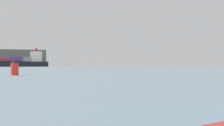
# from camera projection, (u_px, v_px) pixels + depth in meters

# --- Properties ---
(cargo_ship) EXTENTS (142.58, 157.38, 35.12)m
(cargo_ship) POSITION_uv_depth(u_px,v_px,m) (14.00, 62.00, 770.54)
(cargo_ship) COLOR black
(cargo_ship) RESTS_ON ground_plane
(distant_headland) EXTENTS (1252.89, 664.43, 38.10)m
(distant_headland) POSITION_uv_depth(u_px,v_px,m) (31.00, 60.00, 1227.32)
(distant_headland) COLOR #60665B
(distant_headland) RESTS_ON ground_plane
(channel_buoy) EXTENTS (1.12, 1.12, 2.24)m
(channel_buoy) POSITION_uv_depth(u_px,v_px,m) (15.00, 68.00, 62.62)
(channel_buoy) COLOR red
(channel_buoy) RESTS_ON ground_plane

